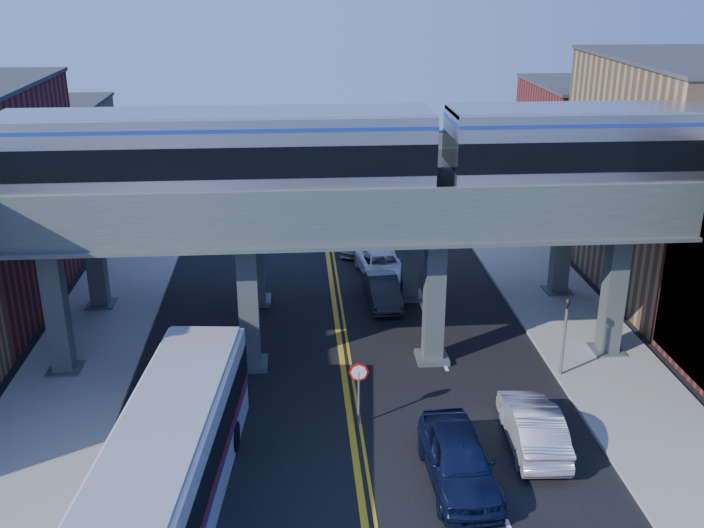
{
  "coord_description": "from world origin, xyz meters",
  "views": [
    {
      "loc": [
        -1.93,
        -22.84,
        16.43
      ],
      "look_at": [
        0.42,
        7.94,
        4.71
      ],
      "focal_mm": 40.0,
      "sensor_mm": 36.0,
      "label": 1
    }
  ],
  "objects_px": {
    "car_lane_a": "(459,459)",
    "car_lane_c": "(382,266)",
    "transit_bus": "(168,471)",
    "stop_sign": "(359,384)",
    "traffic_signal": "(565,329)",
    "car_lane_d": "(356,237)",
    "car_parked_curb": "(533,426)",
    "transit_train": "(219,155)",
    "car_lane_b": "(383,291)"
  },
  "relations": [
    {
      "from": "car_lane_c",
      "to": "car_parked_curb",
      "type": "height_order",
      "value": "car_parked_curb"
    },
    {
      "from": "stop_sign",
      "to": "car_lane_a",
      "type": "bearing_deg",
      "value": -51.74
    },
    {
      "from": "car_lane_b",
      "to": "car_parked_curb",
      "type": "distance_m",
      "value": 13.85
    },
    {
      "from": "car_lane_b",
      "to": "car_lane_c",
      "type": "xyz_separation_m",
      "value": [
        0.36,
        3.68,
        -0.02
      ]
    },
    {
      "from": "car_lane_c",
      "to": "car_lane_d",
      "type": "bearing_deg",
      "value": 95.48
    },
    {
      "from": "car_lane_a",
      "to": "car_parked_curb",
      "type": "distance_m",
      "value": 3.72
    },
    {
      "from": "transit_bus",
      "to": "car_lane_b",
      "type": "height_order",
      "value": "transit_bus"
    },
    {
      "from": "transit_bus",
      "to": "car_lane_c",
      "type": "bearing_deg",
      "value": -18.49
    },
    {
      "from": "traffic_signal",
      "to": "car_parked_curb",
      "type": "height_order",
      "value": "traffic_signal"
    },
    {
      "from": "transit_bus",
      "to": "car_lane_c",
      "type": "xyz_separation_m",
      "value": [
        8.96,
        20.08,
        -1.08
      ]
    },
    {
      "from": "transit_bus",
      "to": "car_lane_a",
      "type": "height_order",
      "value": "transit_bus"
    },
    {
      "from": "transit_train",
      "to": "stop_sign",
      "type": "bearing_deg",
      "value": -44.14
    },
    {
      "from": "car_lane_a",
      "to": "car_parked_curb",
      "type": "bearing_deg",
      "value": 30.98
    },
    {
      "from": "stop_sign",
      "to": "transit_bus",
      "type": "height_order",
      "value": "transit_bus"
    },
    {
      "from": "transit_bus",
      "to": "car_lane_c",
      "type": "relative_size",
      "value": 2.7
    },
    {
      "from": "car_parked_curb",
      "to": "transit_bus",
      "type": "bearing_deg",
      "value": 17.47
    },
    {
      "from": "car_lane_d",
      "to": "car_parked_curb",
      "type": "distance_m",
      "value": 22.54
    },
    {
      "from": "transit_bus",
      "to": "car_parked_curb",
      "type": "relative_size",
      "value": 2.74
    },
    {
      "from": "transit_train",
      "to": "car_lane_c",
      "type": "relative_size",
      "value": 10.31
    },
    {
      "from": "stop_sign",
      "to": "car_lane_c",
      "type": "height_order",
      "value": "stop_sign"
    },
    {
      "from": "car_lane_c",
      "to": "car_parked_curb",
      "type": "xyz_separation_m",
      "value": [
        3.62,
        -16.95,
        0.12
      ]
    },
    {
      "from": "transit_train",
      "to": "car_parked_curb",
      "type": "xyz_separation_m",
      "value": [
        11.35,
        -6.88,
        -8.65
      ]
    },
    {
      "from": "stop_sign",
      "to": "transit_bus",
      "type": "xyz_separation_m",
      "value": [
        -6.38,
        -5.01,
        0.03
      ]
    },
    {
      "from": "traffic_signal",
      "to": "car_lane_d",
      "type": "relative_size",
      "value": 0.81
    },
    {
      "from": "transit_bus",
      "to": "car_lane_a",
      "type": "bearing_deg",
      "value": -77.62
    },
    {
      "from": "car_lane_a",
      "to": "car_lane_d",
      "type": "bearing_deg",
      "value": 92.29
    },
    {
      "from": "car_lane_a",
      "to": "car_lane_b",
      "type": "height_order",
      "value": "car_lane_a"
    },
    {
      "from": "car_lane_a",
      "to": "car_lane_d",
      "type": "xyz_separation_m",
      "value": [
        -1.56,
        24.04,
        -0.18
      ]
    },
    {
      "from": "transit_bus",
      "to": "car_lane_d",
      "type": "xyz_separation_m",
      "value": [
        7.88,
        25.17,
        -1.06
      ]
    },
    {
      "from": "stop_sign",
      "to": "transit_bus",
      "type": "relative_size",
      "value": 0.19
    },
    {
      "from": "car_lane_a",
      "to": "car_lane_c",
      "type": "bearing_deg",
      "value": 90.02
    },
    {
      "from": "car_lane_d",
      "to": "car_lane_c",
      "type": "bearing_deg",
      "value": -74.25
    },
    {
      "from": "car_lane_a",
      "to": "car_parked_curb",
      "type": "relative_size",
      "value": 1.07
    },
    {
      "from": "car_lane_c",
      "to": "car_lane_b",
      "type": "bearing_deg",
      "value": -102.08
    },
    {
      "from": "transit_train",
      "to": "car_lane_b",
      "type": "xyz_separation_m",
      "value": [
        7.38,
        6.39,
        -8.75
      ]
    },
    {
      "from": "traffic_signal",
      "to": "car_lane_c",
      "type": "xyz_separation_m",
      "value": [
        -6.32,
        12.07,
        -1.59
      ]
    },
    {
      "from": "traffic_signal",
      "to": "transit_bus",
      "type": "relative_size",
      "value": 0.3
    },
    {
      "from": "transit_bus",
      "to": "stop_sign",
      "type": "bearing_deg",
      "value": -46.31
    },
    {
      "from": "transit_bus",
      "to": "car_parked_curb",
      "type": "height_order",
      "value": "transit_bus"
    },
    {
      "from": "traffic_signal",
      "to": "stop_sign",
      "type": "bearing_deg",
      "value": -161.37
    },
    {
      "from": "transit_train",
      "to": "car_lane_d",
      "type": "distance_m",
      "value": 18.72
    },
    {
      "from": "stop_sign",
      "to": "traffic_signal",
      "type": "xyz_separation_m",
      "value": [
        8.9,
        3.0,
        0.54
      ]
    },
    {
      "from": "traffic_signal",
      "to": "car_lane_a",
      "type": "bearing_deg",
      "value": -130.34
    },
    {
      "from": "car_lane_a",
      "to": "car_lane_b",
      "type": "relative_size",
      "value": 1.22
    },
    {
      "from": "car_parked_curb",
      "to": "car_lane_a",
      "type": "bearing_deg",
      "value": 35.93
    },
    {
      "from": "stop_sign",
      "to": "car_lane_d",
      "type": "distance_m",
      "value": 20.25
    },
    {
      "from": "traffic_signal",
      "to": "car_lane_c",
      "type": "relative_size",
      "value": 0.81
    },
    {
      "from": "car_lane_a",
      "to": "car_parked_curb",
      "type": "height_order",
      "value": "car_lane_a"
    },
    {
      "from": "transit_train",
      "to": "transit_bus",
      "type": "relative_size",
      "value": 3.81
    },
    {
      "from": "transit_train",
      "to": "car_lane_d",
      "type": "xyz_separation_m",
      "value": [
        6.65,
        15.16,
        -8.74
      ]
    }
  ]
}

